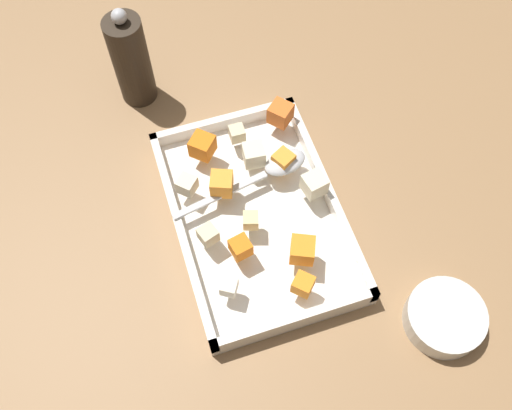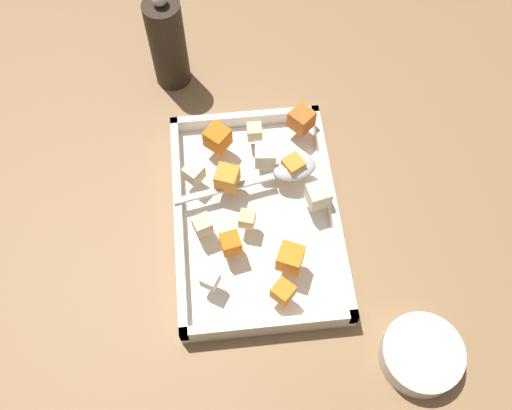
% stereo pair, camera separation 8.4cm
% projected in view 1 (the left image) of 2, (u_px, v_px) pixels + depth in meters
% --- Properties ---
extents(ground_plane, '(4.00, 4.00, 0.00)m').
position_uv_depth(ground_plane, '(249.00, 231.00, 0.88)').
color(ground_plane, '#936D47').
extents(baking_dish, '(0.36, 0.24, 0.04)m').
position_uv_depth(baking_dish, '(256.00, 217.00, 0.88)').
color(baking_dish, white).
rests_on(baking_dish, ground_plane).
extents(carrot_chunk_corner_ne, '(0.05, 0.05, 0.03)m').
position_uv_depth(carrot_chunk_corner_ne, '(202.00, 146.00, 0.89)').
color(carrot_chunk_corner_ne, orange).
rests_on(carrot_chunk_corner_ne, baking_dish).
extents(carrot_chunk_mid_right, '(0.04, 0.04, 0.03)m').
position_uv_depth(carrot_chunk_mid_right, '(222.00, 184.00, 0.85)').
color(carrot_chunk_mid_right, orange).
rests_on(carrot_chunk_mid_right, baking_dish).
extents(carrot_chunk_under_handle, '(0.04, 0.04, 0.03)m').
position_uv_depth(carrot_chunk_under_handle, '(302.00, 250.00, 0.80)').
color(carrot_chunk_under_handle, orange).
rests_on(carrot_chunk_under_handle, baking_dish).
extents(carrot_chunk_near_right, '(0.04, 0.04, 0.03)m').
position_uv_depth(carrot_chunk_near_right, '(283.00, 161.00, 0.88)').
color(carrot_chunk_near_right, orange).
rests_on(carrot_chunk_near_right, baking_dish).
extents(carrot_chunk_mid_left, '(0.05, 0.05, 0.03)m').
position_uv_depth(carrot_chunk_mid_left, '(280.00, 113.00, 0.92)').
color(carrot_chunk_mid_left, orange).
rests_on(carrot_chunk_mid_left, baking_dish).
extents(carrot_chunk_far_right, '(0.04, 0.04, 0.03)m').
position_uv_depth(carrot_chunk_far_right, '(303.00, 284.00, 0.78)').
color(carrot_chunk_far_right, orange).
rests_on(carrot_chunk_far_right, baking_dish).
extents(carrot_chunk_back_center, '(0.03, 0.03, 0.03)m').
position_uv_depth(carrot_chunk_back_center, '(241.00, 247.00, 0.81)').
color(carrot_chunk_back_center, orange).
rests_on(carrot_chunk_back_center, baking_dish).
extents(potato_chunk_near_spoon, '(0.02, 0.02, 0.02)m').
position_uv_depth(potato_chunk_near_spoon, '(237.00, 133.00, 0.90)').
color(potato_chunk_near_spoon, beige).
rests_on(potato_chunk_near_spoon, baking_dish).
extents(potato_chunk_near_left, '(0.03, 0.03, 0.02)m').
position_uv_depth(potato_chunk_near_left, '(254.00, 219.00, 0.83)').
color(potato_chunk_near_left, '#E0CC89').
rests_on(potato_chunk_near_left, baking_dish).
extents(potato_chunk_heap_side, '(0.04, 0.04, 0.03)m').
position_uv_depth(potato_chunk_heap_side, '(314.00, 184.00, 0.85)').
color(potato_chunk_heap_side, beige).
rests_on(potato_chunk_heap_side, baking_dish).
extents(potato_chunk_rim_edge, '(0.03, 0.03, 0.02)m').
position_uv_depth(potato_chunk_rim_edge, '(208.00, 235.00, 0.82)').
color(potato_chunk_rim_edge, beige).
rests_on(potato_chunk_rim_edge, baking_dish).
extents(potato_chunk_center, '(0.03, 0.03, 0.03)m').
position_uv_depth(potato_chunk_center, '(254.00, 154.00, 0.88)').
color(potato_chunk_center, beige).
rests_on(potato_chunk_center, baking_dish).
extents(parsnip_chunk_far_left, '(0.04, 0.04, 0.03)m').
position_uv_depth(parsnip_chunk_far_left, '(187.00, 185.00, 0.86)').
color(parsnip_chunk_far_left, beige).
rests_on(parsnip_chunk_far_left, baking_dish).
extents(parsnip_chunk_heap_top, '(0.03, 0.03, 0.02)m').
position_uv_depth(parsnip_chunk_heap_top, '(229.00, 287.00, 0.78)').
color(parsnip_chunk_heap_top, silver).
rests_on(parsnip_chunk_heap_top, baking_dish).
extents(serving_spoon, '(0.07, 0.23, 0.02)m').
position_uv_depth(serving_spoon, '(277.00, 166.00, 0.88)').
color(serving_spoon, silver).
rests_on(serving_spoon, baking_dish).
extents(pepper_mill, '(0.06, 0.06, 0.19)m').
position_uv_depth(pepper_mill, '(131.00, 60.00, 0.93)').
color(pepper_mill, '#2D2319').
rests_on(pepper_mill, ground_plane).
extents(small_prep_bowl, '(0.11, 0.11, 0.04)m').
position_uv_depth(small_prep_bowl, '(444.00, 318.00, 0.80)').
color(small_prep_bowl, silver).
rests_on(small_prep_bowl, ground_plane).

